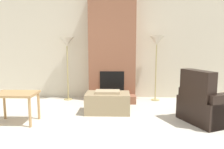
# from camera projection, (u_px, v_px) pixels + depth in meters

# --- Properties ---
(wall_back) EXTENTS (7.47, 0.06, 2.60)m
(wall_back) POSITION_uv_depth(u_px,v_px,m) (113.00, 47.00, 5.57)
(wall_back) COLOR beige
(wall_back) RESTS_ON ground_plane
(fireplace) EXTENTS (1.13, 0.70, 2.60)m
(fireplace) POSITION_uv_depth(u_px,v_px,m) (112.00, 50.00, 5.33)
(fireplace) COLOR #935B42
(fireplace) RESTS_ON ground_plane
(ottoman) EXTENTS (0.88, 0.53, 0.45)m
(ottoman) POSITION_uv_depth(u_px,v_px,m) (108.00, 102.00, 4.41)
(ottoman) COLOR #998460
(ottoman) RESTS_ON ground_plane
(armchair) EXTENTS (1.08, 1.07, 0.94)m
(armchair) POSITION_uv_depth(u_px,v_px,m) (207.00, 106.00, 3.86)
(armchair) COLOR black
(armchair) RESTS_ON ground_plane
(side_table) EXTENTS (0.72, 0.48, 0.54)m
(side_table) POSITION_uv_depth(u_px,v_px,m) (16.00, 97.00, 3.79)
(side_table) COLOR tan
(side_table) RESTS_ON ground_plane
(floor_lamp_left) EXTENTS (0.33, 0.33, 1.54)m
(floor_lamp_left) POSITION_uv_depth(u_px,v_px,m) (67.00, 45.00, 5.29)
(floor_lamp_left) COLOR tan
(floor_lamp_left) RESTS_ON ground_plane
(floor_lamp_right) EXTENTS (0.33, 0.33, 1.57)m
(floor_lamp_right) POSITION_uv_depth(u_px,v_px,m) (157.00, 44.00, 5.22)
(floor_lamp_right) COLOR tan
(floor_lamp_right) RESTS_ON ground_plane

